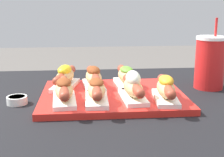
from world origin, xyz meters
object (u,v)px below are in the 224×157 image
hot_dog_2 (133,87)px  hot_dog_5 (94,77)px  hot_dog_1 (96,90)px  sauce_bowl (17,100)px  hot_dog_3 (166,88)px  drink_cup (210,62)px  serving_tray (113,96)px  hot_dog_6 (127,76)px  hot_dog_0 (64,90)px  hot_dog_4 (65,77)px

hot_dog_2 → hot_dog_5: bearing=129.6°
hot_dog_1 → sauce_bowl: hot_dog_1 is taller
hot_dog_3 → drink_cup: bearing=41.9°
serving_tray → hot_dog_6: size_ratio=2.18×
hot_dog_5 → hot_dog_6: bearing=3.7°
serving_tray → hot_dog_3: 0.17m
hot_dog_5 → hot_dog_2: bearing=-50.4°
serving_tray → sauce_bowl: size_ratio=7.28×
hot_dog_0 → hot_dog_2: 0.19m
hot_dog_1 → hot_dog_0: bearing=177.7°
serving_tray → hot_dog_4: bearing=152.0°
drink_cup → hot_dog_3: bearing=-138.1°
hot_dog_3 → drink_cup: size_ratio=0.83×
serving_tray → hot_dog_0: (-0.14, -0.07, 0.04)m
sauce_bowl → hot_dog_6: bearing=16.0°
hot_dog_4 → sauce_bowl: 0.17m
hot_dog_2 → serving_tray: bearing=128.9°
hot_dog_0 → hot_dog_6: 0.24m
hot_dog_5 → drink_cup: drink_cup is taller
hot_dog_2 → hot_dog_3: size_ratio=1.00×
hot_dog_4 → hot_dog_6: bearing=-1.7°
hot_dog_1 → hot_dog_6: same height
hot_dog_0 → hot_dog_1: bearing=-2.3°
hot_dog_0 → hot_dog_4: bearing=92.5°
drink_cup → hot_dog_5: bearing=-176.0°
hot_dog_2 → hot_dog_1: bearing=-173.4°
hot_dog_2 → hot_dog_5: size_ratio=1.00×
hot_dog_1 → hot_dog_4: bearing=121.7°
drink_cup → hot_dog_4: bearing=-178.3°
serving_tray → hot_dog_4: (-0.15, 0.08, 0.04)m
hot_dog_4 → drink_cup: 0.48m
hot_dog_4 → drink_cup: size_ratio=0.81×
hot_dog_3 → hot_dog_1: bearing=178.5°
hot_dog_3 → hot_dog_4: 0.33m
hot_dog_5 → drink_cup: 0.39m
hot_dog_3 → hot_dog_5: bearing=143.4°
hot_dog_5 → hot_dog_6: size_ratio=1.00×
hot_dog_1 → hot_dog_5: bearing=91.4°
serving_tray → hot_dog_3: size_ratio=2.19×
hot_dog_1 → hot_dog_3: hot_dog_3 is taller
serving_tray → sauce_bowl: bearing=-175.2°
hot_dog_6 → hot_dog_3: bearing=-59.5°
serving_tray → drink_cup: (0.33, 0.09, 0.08)m
sauce_bowl → drink_cup: bearing=10.7°
serving_tray → hot_dog_3: bearing=-29.8°
sauce_bowl → drink_cup: 0.62m
hot_dog_4 → hot_dog_6: size_ratio=0.98×
hot_dog_1 → sauce_bowl: bearing=166.9°
hot_dog_4 → drink_cup: drink_cup is taller
hot_dog_4 → hot_dog_5: bearing=-8.0°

